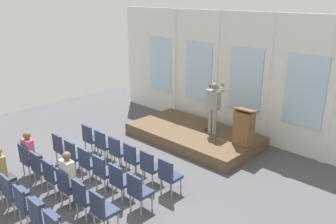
% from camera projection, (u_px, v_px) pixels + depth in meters
% --- Properties ---
extents(ground_plane, '(14.77, 14.77, 0.00)m').
position_uv_depth(ground_plane, '(88.00, 188.00, 8.85)').
color(ground_plane, '#4C4C51').
extents(rear_partition, '(9.92, 0.14, 4.20)m').
position_uv_depth(rear_partition, '(223.00, 73.00, 12.01)').
color(rear_partition, silver).
rests_on(rear_partition, ground).
extents(stage_platform, '(4.31, 2.35, 0.38)m').
position_uv_depth(stage_platform, '(193.00, 135.00, 11.66)').
color(stage_platform, brown).
rests_on(stage_platform, ground).
extents(speaker, '(0.50, 0.69, 1.70)m').
position_uv_depth(speaker, '(214.00, 105.00, 11.01)').
color(speaker, gray).
rests_on(speaker, stage_platform).
extents(mic_stand, '(0.28, 0.28, 1.55)m').
position_uv_depth(mic_stand, '(209.00, 121.00, 11.48)').
color(mic_stand, black).
rests_on(mic_stand, stage_platform).
extents(lectern, '(0.60, 0.48, 1.16)m').
position_uv_depth(lectern, '(244.00, 127.00, 10.34)').
color(lectern, brown).
rests_on(lectern, stage_platform).
extents(chair_r0_c0, '(0.46, 0.44, 0.94)m').
position_uv_depth(chair_r0_c0, '(91.00, 137.00, 10.63)').
color(chair_r0_c0, '#99999E').
rests_on(chair_r0_c0, ground).
extents(chair_r0_c1, '(0.46, 0.44, 0.94)m').
position_uv_depth(chair_r0_c1, '(104.00, 143.00, 10.19)').
color(chair_r0_c1, '#99999E').
rests_on(chair_r0_c1, ground).
extents(chair_r0_c2, '(0.46, 0.44, 0.94)m').
position_uv_depth(chair_r0_c2, '(118.00, 150.00, 9.76)').
color(chair_r0_c2, '#99999E').
rests_on(chair_r0_c2, ground).
extents(chair_r0_c3, '(0.46, 0.44, 0.94)m').
position_uv_depth(chair_r0_c3, '(133.00, 157.00, 9.32)').
color(chair_r0_c3, '#99999E').
rests_on(chair_r0_c3, ground).
extents(chair_r0_c4, '(0.46, 0.44, 0.94)m').
position_uv_depth(chair_r0_c4, '(150.00, 165.00, 8.89)').
color(chair_r0_c4, '#99999E').
rests_on(chair_r0_c4, ground).
extents(chair_r0_c5, '(0.46, 0.44, 0.94)m').
position_uv_depth(chair_r0_c5, '(169.00, 174.00, 8.45)').
color(chair_r0_c5, '#99999E').
rests_on(chair_r0_c5, ground).
extents(chair_r1_c0, '(0.46, 0.44, 0.94)m').
position_uv_depth(chair_r1_c0, '(62.00, 147.00, 9.96)').
color(chair_r1_c0, '#99999E').
rests_on(chair_r1_c0, ground).
extents(chair_r1_c1, '(0.46, 0.44, 0.94)m').
position_uv_depth(chair_r1_c1, '(74.00, 154.00, 9.52)').
color(chair_r1_c1, '#99999E').
rests_on(chair_r1_c1, ground).
extents(chair_r1_c2, '(0.46, 0.44, 0.94)m').
position_uv_depth(chair_r1_c2, '(88.00, 162.00, 9.08)').
color(chair_r1_c2, '#99999E').
rests_on(chair_r1_c2, ground).
extents(chair_r1_c3, '(0.46, 0.44, 0.94)m').
position_uv_depth(chair_r1_c3, '(103.00, 170.00, 8.65)').
color(chair_r1_c3, '#99999E').
rests_on(chair_r1_c3, ground).
extents(chair_r1_c4, '(0.46, 0.44, 0.94)m').
position_uv_depth(chair_r1_c4, '(120.00, 180.00, 8.21)').
color(chair_r1_c4, '#99999E').
rests_on(chair_r1_c4, ground).
extents(chair_r1_c5, '(0.46, 0.44, 0.94)m').
position_uv_depth(chair_r1_c5, '(138.00, 190.00, 7.78)').
color(chair_r1_c5, '#99999E').
rests_on(chair_r1_c5, ground).
extents(chair_r2_c0, '(0.46, 0.44, 0.94)m').
position_uv_depth(chair_r2_c0, '(28.00, 158.00, 9.28)').
color(chair_r2_c0, '#99999E').
rests_on(chair_r2_c0, ground).
extents(audience_r2_c0, '(0.36, 0.39, 1.28)m').
position_uv_depth(audience_r2_c0, '(30.00, 151.00, 9.28)').
color(audience_r2_c0, '#2D2D33').
rests_on(audience_r2_c0, ground).
extents(chair_r2_c1, '(0.46, 0.44, 0.94)m').
position_uv_depth(chair_r2_c1, '(40.00, 166.00, 8.85)').
color(chair_r2_c1, '#99999E').
rests_on(chair_r2_c1, ground).
extents(chair_r2_c2, '(0.46, 0.44, 0.94)m').
position_uv_depth(chair_r2_c2, '(53.00, 175.00, 8.41)').
color(chair_r2_c2, '#99999E').
rests_on(chair_r2_c2, ground).
extents(chair_r2_c3, '(0.46, 0.44, 0.94)m').
position_uv_depth(chair_r2_c3, '(68.00, 185.00, 7.97)').
color(chair_r2_c3, '#99999E').
rests_on(chair_r2_c3, ground).
extents(audience_r2_c3, '(0.36, 0.39, 1.36)m').
position_uv_depth(audience_r2_c3, '(70.00, 175.00, 7.96)').
color(audience_r2_c3, '#2D2D33').
rests_on(audience_r2_c3, ground).
extents(chair_r2_c4, '(0.46, 0.44, 0.94)m').
position_uv_depth(chair_r2_c4, '(84.00, 196.00, 7.54)').
color(chair_r2_c4, '#99999E').
rests_on(chair_r2_c4, ground).
extents(chair_r2_c5, '(0.46, 0.44, 0.94)m').
position_uv_depth(chair_r2_c5, '(102.00, 209.00, 7.10)').
color(chair_r2_c5, '#99999E').
rests_on(chair_r2_c5, ground).
extents(chair_r3_c1, '(0.46, 0.44, 0.94)m').
position_uv_depth(chair_r3_c1, '(1.00, 180.00, 8.17)').
color(chair_r3_c1, '#99999E').
rests_on(chair_r3_c1, ground).
extents(audience_r3_c1, '(0.36, 0.39, 1.39)m').
position_uv_depth(audience_r3_c1, '(2.00, 171.00, 8.15)').
color(audience_r3_c1, '#2D2D33').
rests_on(audience_r3_c1, ground).
extents(chair_r3_c2, '(0.46, 0.44, 0.94)m').
position_uv_depth(chair_r3_c2, '(13.00, 191.00, 7.74)').
color(chair_r3_c2, '#99999E').
rests_on(chair_r3_c2, ground).
extents(chair_r3_c3, '(0.46, 0.44, 0.94)m').
position_uv_depth(chair_r3_c3, '(26.00, 203.00, 7.30)').
color(chair_r3_c3, '#99999E').
rests_on(chair_r3_c3, ground).
extents(chair_r3_c4, '(0.46, 0.44, 0.94)m').
position_uv_depth(chair_r3_c4, '(41.00, 216.00, 6.86)').
color(chair_r3_c4, '#99999E').
rests_on(chair_r3_c4, ground).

